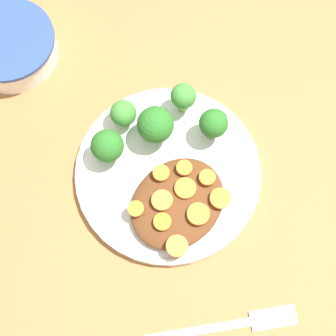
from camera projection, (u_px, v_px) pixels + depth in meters
ground_plane at (168, 175)px, 0.73m from camera, size 4.00×4.00×0.00m
plate at (168, 173)px, 0.72m from camera, size 0.24×0.24×0.02m
dip_bowl at (10, 45)px, 0.76m from camera, size 0.13×0.13×0.04m
stew_mound at (177, 203)px, 0.69m from camera, size 0.13×0.11×0.02m
broccoli_floret_0 at (155, 125)px, 0.70m from camera, size 0.05×0.05×0.06m
broccoli_floret_1 at (183, 97)px, 0.72m from camera, size 0.03×0.03×0.05m
broccoli_floret_2 at (107, 146)px, 0.69m from camera, size 0.04×0.04×0.05m
broccoli_floret_3 at (213, 124)px, 0.70m from camera, size 0.04×0.04×0.05m
broccoli_floret_4 at (123, 114)px, 0.71m from camera, size 0.03×0.03×0.05m
carrot_slice_0 at (162, 200)px, 0.68m from camera, size 0.03×0.03×0.01m
carrot_slice_1 at (198, 214)px, 0.68m from camera, size 0.03×0.03×0.01m
carrot_slice_2 at (184, 168)px, 0.69m from camera, size 0.02×0.02×0.01m
carrot_slice_3 at (162, 222)px, 0.67m from camera, size 0.02×0.02×0.00m
carrot_slice_4 at (177, 246)px, 0.66m from camera, size 0.03×0.03×0.01m
carrot_slice_5 at (136, 209)px, 0.68m from camera, size 0.02×0.02×0.00m
carrot_slice_6 at (185, 188)px, 0.69m from camera, size 0.03×0.03×0.01m
carrot_slice_7 at (220, 198)px, 0.68m from camera, size 0.03×0.03×0.00m
carrot_slice_8 at (207, 178)px, 0.69m from camera, size 0.02×0.02×0.01m
carrot_slice_9 at (160, 172)px, 0.69m from camera, size 0.02×0.02×0.01m
fork at (236, 324)px, 0.67m from camera, size 0.15×0.13×0.01m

